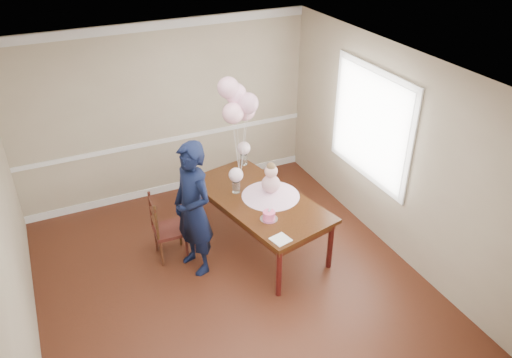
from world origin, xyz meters
name	(u,v)px	position (x,y,z in m)	size (l,w,h in m)	color
floor	(233,286)	(0.00, 0.00, 0.00)	(4.50, 5.00, 0.00)	#36170D
ceiling	(226,76)	(0.00, 0.00, 2.70)	(4.50, 5.00, 0.02)	silver
wall_back	(166,113)	(0.00, 2.50, 1.35)	(4.50, 0.02, 2.70)	tan
wall_left	(8,248)	(-2.25, 0.00, 1.35)	(0.02, 5.00, 2.70)	tan
wall_right	(394,154)	(2.25, 0.00, 1.35)	(0.02, 5.00, 2.70)	tan
chair_rail_trim	(169,140)	(0.00, 2.49, 0.90)	(4.50, 0.02, 0.07)	white
crown_molding	(158,26)	(0.00, 2.49, 2.63)	(4.50, 0.02, 0.12)	silver
baseboard_trim	(174,186)	(0.00, 2.49, 0.06)	(4.50, 0.02, 0.12)	white
window_frame	(371,125)	(2.23, 0.50, 1.55)	(0.02, 1.66, 1.56)	white
window_blinds	(370,125)	(2.21, 0.50, 1.55)	(0.01, 1.50, 1.40)	white
dining_table_top	(259,199)	(0.65, 0.62, 0.73)	(1.01, 2.02, 0.05)	black
table_apron	(259,204)	(0.65, 0.62, 0.65)	(0.91, 1.91, 0.10)	black
table_leg_fl	(279,272)	(0.44, -0.38, 0.35)	(0.07, 0.07, 0.71)	black
table_leg_fr	(330,245)	(1.27, -0.19, 0.35)	(0.07, 0.07, 0.71)	black
table_leg_bl	(196,203)	(0.04, 1.43, 0.35)	(0.07, 0.07, 0.71)	black
table_leg_br	(244,185)	(0.87, 1.62, 0.35)	(0.07, 0.07, 0.71)	black
baby_skirt	(271,192)	(0.81, 0.60, 0.81)	(0.77, 0.77, 0.10)	#F5B4D5
baby_torso	(271,184)	(0.81, 0.60, 0.94)	(0.24, 0.24, 0.24)	pink
baby_head	(271,171)	(0.81, 0.60, 1.13)	(0.17, 0.17, 0.17)	beige
baby_hair	(271,167)	(0.81, 0.60, 1.19)	(0.12, 0.12, 0.12)	brown
cake_platter	(269,219)	(0.56, 0.13, 0.76)	(0.22, 0.22, 0.01)	#B9BABE
birthday_cake	(269,215)	(0.56, 0.13, 0.81)	(0.15, 0.15, 0.10)	#FB4F87
cake_flower_a	(269,211)	(0.56, 0.13, 0.88)	(0.03, 0.03, 0.03)	silver
cake_flower_b	(270,209)	(0.58, 0.16, 0.88)	(0.03, 0.03, 0.03)	white
rose_vase_near	(236,187)	(0.44, 0.88, 0.84)	(0.10, 0.10, 0.16)	silver
roses_near	(236,175)	(0.44, 0.88, 1.02)	(0.19, 0.19, 0.19)	#FCD3DF
rose_vase_far	(244,159)	(0.84, 1.54, 0.84)	(0.10, 0.10, 0.16)	white
roses_far	(244,148)	(0.84, 1.54, 1.02)	(0.19, 0.19, 0.19)	#F8D0D6
napkin	(281,239)	(0.50, -0.29, 0.76)	(0.20, 0.20, 0.01)	white
balloon_weight	(241,178)	(0.63, 1.18, 0.77)	(0.04, 0.04, 0.02)	silver
balloon_a	(233,113)	(0.53, 1.16, 1.76)	(0.28, 0.28, 0.28)	#FFB4C3
balloon_b	(248,103)	(0.74, 1.16, 1.86)	(0.28, 0.28, 0.28)	#D899B0
balloon_c	(236,94)	(0.63, 1.29, 1.96)	(0.28, 0.28, 0.28)	#FFB4D2
balloon_d	(228,88)	(0.53, 1.28, 2.07)	(0.28, 0.28, 0.28)	#EEA8BF
balloon_e	(245,110)	(0.76, 1.30, 1.71)	(0.28, 0.28, 0.28)	#F4ADBD
balloon_ribbon_a	(237,152)	(0.58, 1.17, 1.19)	(0.00, 0.00, 0.85)	silver
balloon_ribbon_b	(244,147)	(0.69, 1.17, 1.24)	(0.00, 0.00, 0.95)	white
balloon_ribbon_c	(238,143)	(0.63, 1.23, 1.29)	(0.00, 0.00, 1.05)	silver
balloon_ribbon_d	(235,140)	(0.58, 1.23, 1.34)	(0.00, 0.00, 1.15)	white
balloon_ribbon_e	(243,150)	(0.70, 1.24, 1.16)	(0.00, 0.00, 0.80)	white
dining_chair_seat	(170,230)	(-0.50, 0.90, 0.42)	(0.41, 0.41, 0.05)	#38120F
chair_leg_fl	(162,253)	(-0.68, 0.74, 0.20)	(0.04, 0.04, 0.40)	#3A1B0F
chair_leg_fr	(187,247)	(-0.34, 0.72, 0.20)	(0.04, 0.04, 0.40)	#36120E
chair_leg_bl	(156,239)	(-0.66, 1.07, 0.20)	(0.04, 0.04, 0.40)	black
chair_leg_br	(180,233)	(-0.33, 1.05, 0.20)	(0.04, 0.04, 0.40)	#341C0E
chair_back_post_l	(157,223)	(-0.70, 0.74, 0.68)	(0.04, 0.04, 0.52)	#361F0E
chair_back_post_r	(151,209)	(-0.68, 1.07, 0.68)	(0.04, 0.04, 0.52)	black
chair_slat_low	(155,223)	(-0.69, 0.90, 0.57)	(0.03, 0.37, 0.05)	#3D1F10
chair_slat_mid	(153,213)	(-0.69, 0.90, 0.72)	(0.03, 0.37, 0.05)	#36190E
chair_slat_top	(152,204)	(-0.69, 0.90, 0.87)	(0.03, 0.37, 0.05)	#33150D
woman	(193,210)	(-0.28, 0.54, 0.89)	(0.65, 0.43, 1.78)	black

